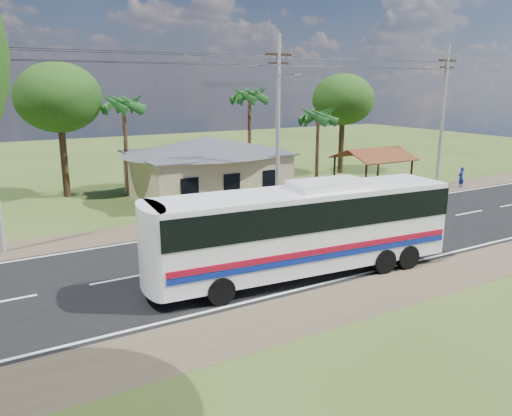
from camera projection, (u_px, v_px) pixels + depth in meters
The scene contains 14 objects.
ground at pixel (295, 246), 25.50m from camera, with size 120.00×120.00×0.00m, color #374D1B.
road at pixel (295, 246), 25.50m from camera, with size 120.00×16.00×0.03m.
house at pixel (206, 161), 36.28m from camera, with size 12.40×10.00×5.00m.
waiting_shed at pixel (373, 156), 38.29m from camera, with size 5.20×4.48×3.35m.
concrete_barrier at pixel (389, 193), 35.92m from camera, with size 7.00×0.30×0.90m, color #9E9E99.
utility_poles at pixel (273, 122), 30.86m from camera, with size 32.80×2.22×11.00m.
palm_near at pixel (318, 116), 37.98m from camera, with size 2.80×2.80×6.70m.
palm_mid at pixel (249, 96), 39.72m from camera, with size 2.80×2.80×8.20m.
palm_far at pixel (123, 104), 35.41m from camera, with size 2.80×2.80×7.70m.
tree_behind_house at pixel (58, 98), 35.05m from camera, with size 6.00×6.00×9.61m.
tree_behind_shed at pixel (343, 100), 45.10m from camera, with size 5.60×5.60×9.02m.
coach_bus at pixel (306, 223), 21.10m from camera, with size 13.36×3.91×4.09m.
motorcycle at pixel (248, 206), 32.04m from camera, with size 0.56×1.60×0.84m, color black.
person at pixel (461, 177), 39.81m from camera, with size 0.61×0.40×1.66m, color navy.
Camera 1 is at (-13.87, -20.03, 8.04)m, focal length 35.00 mm.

